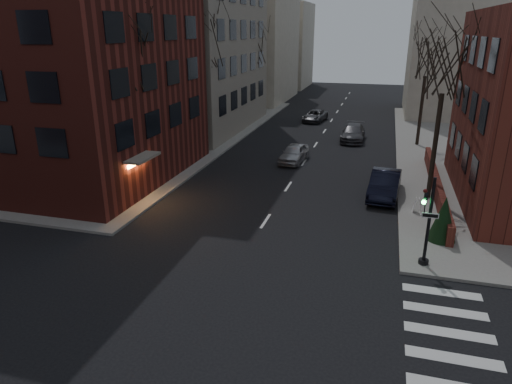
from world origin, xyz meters
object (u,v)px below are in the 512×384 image
tree_left_c (253,47)px  parked_sedan (385,184)px  traffic_signal (427,227)px  tree_left_b (205,42)px  car_lane_far (315,116)px  car_lane_silver (294,153)px  sandwich_board (417,205)px  streetlamp_far (263,80)px  tree_right_b (427,58)px  streetlamp_near (195,108)px  evergreen_shrub (444,219)px  tree_left_a (127,56)px  tree_right_a (446,65)px  car_lane_gray (353,133)px

tree_left_c → parked_sedan: 27.81m
traffic_signal → tree_left_b: size_ratio=0.37×
car_lane_far → car_lane_silver: bearing=-79.2°
parked_sedan → sandwich_board: bearing=-48.4°
parked_sedan → streetlamp_far: bearing=124.8°
tree_right_b → streetlamp_far: size_ratio=1.46×
traffic_signal → streetlamp_far: size_ratio=0.64×
streetlamp_near → streetlamp_far: bearing=90.0°
car_lane_silver → evergreen_shrub: (9.77, -12.20, 0.57)m
streetlamp_far → parked_sedan: (14.37, -24.30, -3.42)m
tree_left_a → car_lane_silver: (8.00, 9.96, -7.76)m
traffic_signal → tree_right_a: bearing=84.5°
evergreen_shrub → streetlamp_far: bearing=119.6°
tree_right_a → car_lane_far: 26.29m
tree_left_b → parked_sedan: (14.97, -8.30, -8.10)m
traffic_signal → streetlamp_far: streetlamp_far is taller
tree_left_b → streetlamp_near: size_ratio=1.72×
car_lane_silver → parked_sedan: bearing=-36.5°
parked_sedan → car_lane_silver: (-6.97, 6.26, -0.11)m
tree_right_b → tree_left_c: bearing=155.6°
tree_right_a → streetlamp_far: 29.65m
tree_right_a → sandwich_board: bearing=-106.1°
streetlamp_far → traffic_signal: bearing=-63.9°
car_lane_silver → streetlamp_far: bearing=117.8°
sandwich_board → streetlamp_far: bearing=119.0°
tree_right_b → evergreen_shrub: size_ratio=4.06×
tree_right_b → streetlamp_far: 20.01m
tree_left_c → car_lane_silver: bearing=-63.5°
traffic_signal → tree_right_a: 10.92m
tree_left_b → car_lane_far: bearing=64.7°
tree_left_b → parked_sedan: 18.94m
tree_right_a → streetlamp_near: bearing=166.8°
tree_left_c → sandwich_board: 30.81m
tree_left_c → evergreen_shrub: (17.77, -28.24, -6.75)m
car_lane_far → tree_left_a: bearing=-97.1°
streetlamp_far → parked_sedan: 28.44m
traffic_signal → tree_right_b: size_ratio=0.44×
traffic_signal → car_lane_silver: traffic_signal is taller
car_lane_gray → evergreen_shrub: size_ratio=2.26×
tree_right_a → car_lane_gray: 17.25m
tree_left_b → tree_left_c: size_ratio=1.11×
tree_left_a → tree_left_c: (0.00, 26.00, -0.44)m
traffic_signal → car_lane_far: bearing=106.9°
car_lane_silver → streetlamp_near: bearing=-159.7°
traffic_signal → sandwich_board: 6.43m
tree_right_b → car_lane_far: size_ratio=2.05×
tree_left_a → tree_right_b: bearing=45.6°
sandwich_board → parked_sedan: bearing=125.2°
tree_left_a → evergreen_shrub: 19.30m
tree_left_b → tree_left_c: tree_left_b is taller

